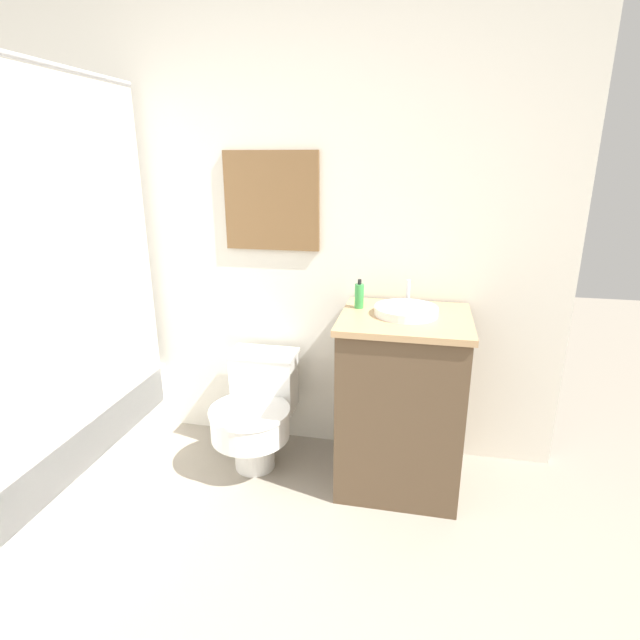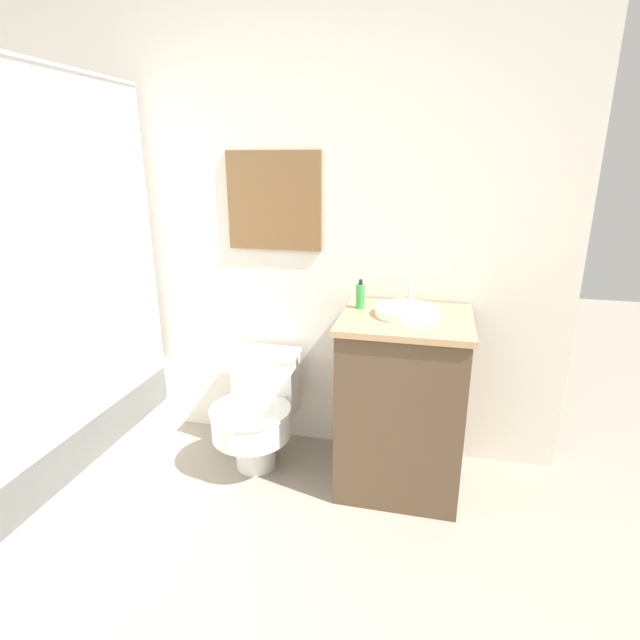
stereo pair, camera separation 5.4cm
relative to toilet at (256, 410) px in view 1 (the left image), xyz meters
The scene contains 6 objects.
wall_back 1.00m from the toilet, 110.02° to the left, with size 3.40×0.07×2.50m.
shower_area 1.08m from the toilet, 155.77° to the right, with size 0.64×1.47×1.98m.
toilet is the anchor object (origin of this frame).
vanity 0.78m from the toilet, ahead, with size 0.62×0.57×0.90m.
sink 0.98m from the toilet, ahead, with size 0.30×0.34×0.13m.
soap_bottle 0.84m from the toilet, ahead, with size 0.05×0.05×0.15m.
Camera 1 is at (0.95, -0.38, 1.61)m, focal length 28.00 mm.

